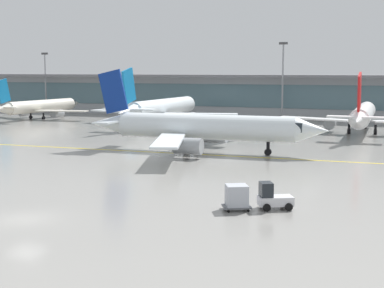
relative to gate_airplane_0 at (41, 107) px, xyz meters
The scene contains 11 objects.
ground_plane 86.45m from the gate_airplane_0, 53.91° to the right, with size 400.00×400.00×0.00m, color gray.
taxiway_centreline_stripe 62.99m from the gate_airplane_0, 35.19° to the right, with size 110.00×0.36×0.01m, color yellow.
terminal_concourse 55.58m from the gate_airplane_0, 23.61° to the left, with size 177.20×11.00×9.60m.
gate_airplane_0 is the anchor object (origin of this frame).
gate_airplane_1 31.10m from the gate_airplane_0, ahead, with size 31.10×33.36×11.08m.
gate_airplane_2 68.37m from the gate_airplane_0, ahead, with size 29.07×31.22×10.35m.
taxiing_regional_jet 61.47m from the gate_airplane_0, 33.91° to the right, with size 32.40×30.11×10.74m.
baggage_tug 89.94m from the gate_airplane_0, 42.21° to the right, with size 2.95×2.51×2.10m.
cargo_dolly_lead 89.04m from the gate_airplane_0, 43.90° to the right, with size 2.61×2.40×1.94m.
apron_light_mast_0 19.94m from the gate_airplane_0, 122.75° to the left, with size 1.80×0.36×14.97m.
apron_light_mast_1 52.83m from the gate_airplane_0, 17.02° to the left, with size 1.80×0.36×16.41m.
Camera 1 is at (25.57, -31.78, 10.55)m, focal length 52.42 mm.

